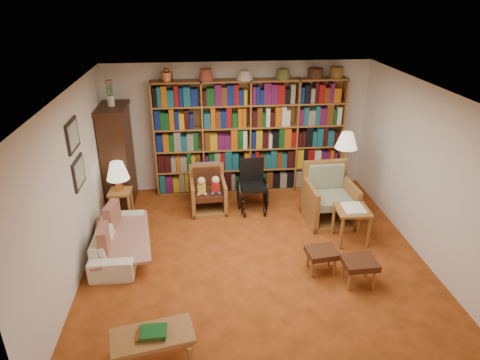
{
  "coord_description": "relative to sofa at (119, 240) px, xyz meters",
  "views": [
    {
      "loc": [
        -0.77,
        -5.43,
        3.74
      ],
      "look_at": [
        -0.16,
        0.6,
        0.99
      ],
      "focal_mm": 32.0,
      "sensor_mm": 36.0,
      "label": 1
    }
  ],
  "objects": [
    {
      "name": "wall_left",
      "position": [
        -0.45,
        -0.26,
        1.02
      ],
      "size": [
        0.0,
        5.0,
        5.0
      ],
      "primitive_type": "plane",
      "rotation": [
        1.57,
        0.0,
        1.57
      ],
      "color": "silver",
      "rests_on": "floor"
    },
    {
      "name": "ceiling",
      "position": [
        2.05,
        -0.26,
        2.27
      ],
      "size": [
        5.0,
        5.0,
        0.0
      ],
      "primitive_type": "plane",
      "rotation": [
        3.14,
        0.0,
        0.0
      ],
      "color": "silver",
      "rests_on": "wall_back"
    },
    {
      "name": "bookshelf",
      "position": [
        2.25,
        2.07,
        0.94
      ],
      "size": [
        3.6,
        0.3,
        2.42
      ],
      "color": "#98642F",
      "rests_on": "floor"
    },
    {
      "name": "footstool_a",
      "position": [
        2.94,
        -0.76,
        0.06
      ],
      "size": [
        0.46,
        0.4,
        0.36
      ],
      "color": "#4A2313",
      "rests_on": "floor"
    },
    {
      "name": "floor",
      "position": [
        2.05,
        -0.26,
        -0.23
      ],
      "size": [
        5.0,
        5.0,
        0.0
      ],
      "primitive_type": "plane",
      "color": "#B14A1B",
      "rests_on": "ground"
    },
    {
      "name": "cushion_left",
      "position": [
        -0.13,
        0.35,
        0.22
      ],
      "size": [
        0.2,
        0.43,
        0.42
      ],
      "primitive_type": "cube",
      "rotation": [
        0.0,
        0.0,
        -0.18
      ],
      "color": "maroon",
      "rests_on": "sofa"
    },
    {
      "name": "wall_front",
      "position": [
        2.05,
        -2.76,
        1.02
      ],
      "size": [
        5.0,
        0.0,
        5.0
      ],
      "primitive_type": "plane",
      "rotation": [
        -1.57,
        0.0,
        0.0
      ],
      "color": "silver",
      "rests_on": "floor"
    },
    {
      "name": "wall_back",
      "position": [
        2.05,
        2.24,
        1.02
      ],
      "size": [
        5.0,
        0.0,
        5.0
      ],
      "primitive_type": "plane",
      "rotation": [
        1.57,
        0.0,
        0.0
      ],
      "color": "silver",
      "rests_on": "floor"
    },
    {
      "name": "sofa",
      "position": [
        0.0,
        0.0,
        0.0
      ],
      "size": [
        1.58,
        0.62,
        0.46
      ],
      "primitive_type": "imported",
      "rotation": [
        0.0,
        0.0,
        1.57
      ],
      "color": "#EBE4C7",
      "rests_on": "floor"
    },
    {
      "name": "floor_lamp",
      "position": [
        3.81,
        1.08,
        1.03
      ],
      "size": [
        0.39,
        0.39,
        1.46
      ],
      "color": "gold",
      "rests_on": "floor"
    },
    {
      "name": "armchair_sage",
      "position": [
        3.47,
        0.75,
        0.15
      ],
      "size": [
        0.83,
        0.86,
        0.99
      ],
      "color": "#98642F",
      "rests_on": "floor"
    },
    {
      "name": "armchair_leather",
      "position": [
        1.4,
        1.33,
        0.11
      ],
      "size": [
        0.67,
        0.71,
        0.81
      ],
      "color": "#98642F",
      "rests_on": "floor"
    },
    {
      "name": "framed_pictures",
      "position": [
        -0.43,
        0.04,
        1.4
      ],
      "size": [
        0.03,
        0.52,
        0.97
      ],
      "color": "black",
      "rests_on": "wall_left"
    },
    {
      "name": "coffee_table",
      "position": [
        0.69,
        -2.14,
        0.07
      ],
      "size": [
        0.95,
        0.6,
        0.4
      ],
      "color": "#98642F",
      "rests_on": "floor"
    },
    {
      "name": "footstool_b",
      "position": [
        3.37,
        -1.08,
        0.08
      ],
      "size": [
        0.46,
        0.39,
        0.38
      ],
      "color": "#4A2313",
      "rests_on": "floor"
    },
    {
      "name": "side_table_papers",
      "position": [
        3.62,
        -0.01,
        0.25
      ],
      "size": [
        0.53,
        0.53,
        0.6
      ],
      "color": "#98642F",
      "rests_on": "floor"
    },
    {
      "name": "wheelchair",
      "position": [
        2.21,
        1.29,
        0.19
      ],
      "size": [
        0.53,
        0.74,
        0.92
      ],
      "color": "black",
      "rests_on": "floor"
    },
    {
      "name": "curio_cabinet",
      "position": [
        -0.2,
        1.74,
        0.72
      ],
      "size": [
        0.5,
        0.95,
        2.4
      ],
      "color": "#3C1F10",
      "rests_on": "floor"
    },
    {
      "name": "table_lamp",
      "position": [
        -0.1,
        1.02,
        0.7
      ],
      "size": [
        0.38,
        0.38,
        0.52
      ],
      "color": "gold",
      "rests_on": "side_table_lamp"
    },
    {
      "name": "wall_right",
      "position": [
        4.55,
        -0.26,
        1.02
      ],
      "size": [
        0.0,
        5.0,
        5.0
      ],
      "primitive_type": "plane",
      "rotation": [
        1.57,
        0.0,
        -1.57
      ],
      "color": "silver",
      "rests_on": "floor"
    },
    {
      "name": "cushion_right",
      "position": [
        -0.13,
        -0.35,
        0.22
      ],
      "size": [
        0.16,
        0.42,
        0.41
      ],
      "primitive_type": "cube",
      "rotation": [
        0.0,
        0.0,
        0.09
      ],
      "color": "maroon",
      "rests_on": "sofa"
    },
    {
      "name": "sofa_throw",
      "position": [
        0.05,
        -0.0,
        0.07
      ],
      "size": [
        1.01,
        1.61,
        0.04
      ],
      "primitive_type": "cube",
      "rotation": [
        0.0,
        0.0,
        0.14
      ],
      "color": "beige",
      "rests_on": "sofa"
    },
    {
      "name": "side_table_lamp",
      "position": [
        -0.1,
        1.02,
        0.18
      ],
      "size": [
        0.39,
        0.39,
        0.57
      ],
      "color": "#98642F",
      "rests_on": "floor"
    }
  ]
}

